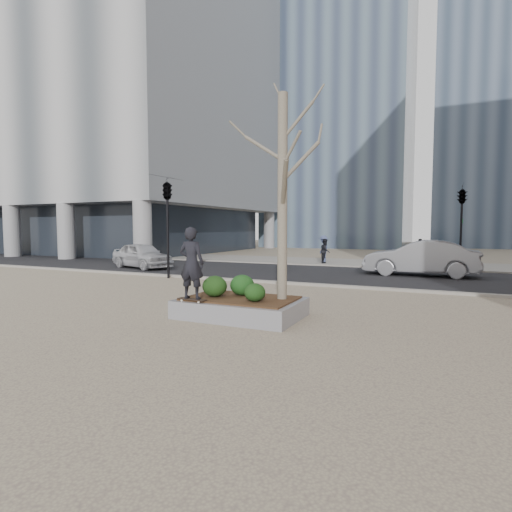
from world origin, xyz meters
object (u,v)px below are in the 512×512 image
at_px(planter, 241,308).
at_px(skateboarder, 191,263).
at_px(skateboard, 192,300).
at_px(police_car, 142,255).

bearing_deg(planter, skateboarder, -137.46).
relative_size(skateboard, skateboarder, 0.45).
relative_size(planter, police_car, 0.72).
height_order(planter, police_car, police_car).
height_order(skateboard, skateboarder, skateboarder).
bearing_deg(skateboard, police_car, 140.66).
height_order(skateboarder, police_car, skateboarder).
bearing_deg(police_car, planter, -111.65).
relative_size(planter, skateboard, 3.85).
bearing_deg(planter, police_car, 140.97).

